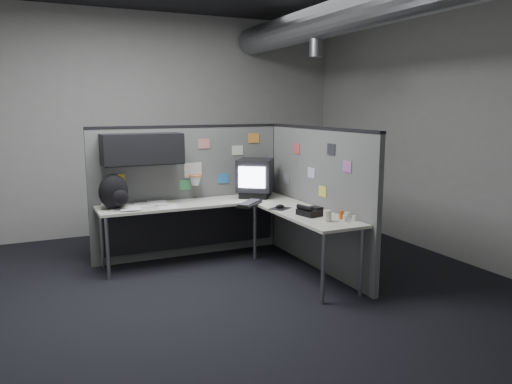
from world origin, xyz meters
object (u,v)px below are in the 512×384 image
keyboard (249,203)px  desk (225,214)px  monitor (255,177)px  phone (310,211)px  backpack (114,192)px

keyboard → desk: bearing=150.5°
monitor → phone: (0.07, -1.23, -0.20)m
monitor → keyboard: bearing=-130.9°
desk → monitor: (0.54, 0.32, 0.36)m
desk → monitor: 0.72m
keyboard → backpack: size_ratio=1.08×
monitor → backpack: bearing=172.5°
keyboard → phone: 0.84m
monitor → desk: bearing=-158.6°
monitor → phone: 1.25m
monitor → backpack: (-1.74, -0.05, -0.05)m
monitor → backpack: size_ratio=1.48×
phone → backpack: bearing=145.1°
phone → desk: bearing=121.9°
desk → keyboard: size_ratio=5.49×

